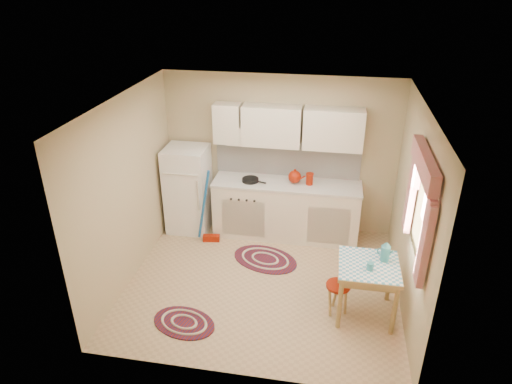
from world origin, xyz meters
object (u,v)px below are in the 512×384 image
fridge (188,189)px  stool (337,298)px  table (366,289)px  base_cabinets (286,210)px

fridge → stool: 2.97m
table → stool: table is taller
fridge → base_cabinets: (1.57, 0.05, -0.26)m
base_cabinets → table: base_cabinets is taller
table → stool: 0.37m
fridge → base_cabinets: 1.59m
fridge → table: size_ratio=1.94×
base_cabinets → fridge: bearing=-178.2°
stool → base_cabinets: bearing=116.0°
base_cabinets → table: bearing=-55.1°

